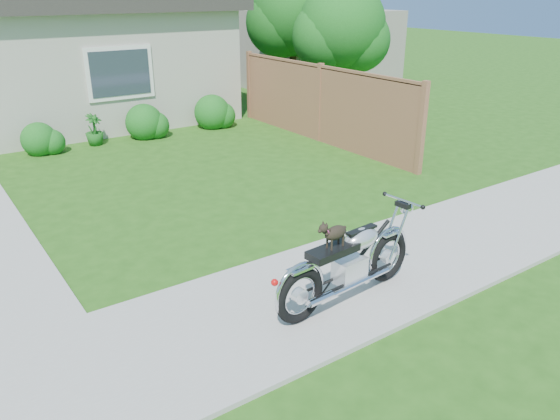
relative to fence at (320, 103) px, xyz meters
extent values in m
plane|color=#235114|center=(-6.30, -5.75, -0.94)|extent=(80.00, 80.00, 0.00)
cube|color=#9E9B93|center=(-6.30, -5.75, -0.92)|extent=(24.00, 2.20, 0.04)
cube|color=#2D3847|center=(-3.80, 3.22, 0.66)|extent=(1.70, 0.05, 1.30)
cube|color=#9F6447|center=(0.00, 0.00, -0.04)|extent=(0.08, 6.50, 1.80)
cube|color=#9F6447|center=(0.00, 3.25, 0.01)|extent=(0.12, 0.12, 1.90)
cube|color=#9F6447|center=(0.00, 0.00, 0.01)|extent=(0.12, 0.12, 1.90)
cube|color=#9F6447|center=(0.00, -3.25, 0.01)|extent=(0.12, 0.12, 1.90)
cube|color=#9F6447|center=(0.00, 0.00, 0.88)|extent=(0.08, 6.50, 0.08)
cylinder|color=#3D2B1C|center=(2.45, 2.11, 0.10)|extent=(0.28, 0.28, 2.08)
sphere|color=#185D1A|center=(2.45, 2.11, 1.63)|extent=(2.49, 2.49, 2.49)
sphere|color=#185D1A|center=(2.85, 1.81, 1.22)|extent=(1.83, 1.83, 1.83)
cylinder|color=#3D2B1C|center=(2.51, 4.49, 0.22)|extent=(0.28, 0.28, 2.31)
sphere|color=#185D1A|center=(2.51, 4.49, 1.93)|extent=(2.77, 2.77, 2.77)
sphere|color=#185D1A|center=(2.91, 4.19, 1.46)|extent=(2.03, 2.03, 2.03)
sphere|color=#185D1A|center=(-6.02, 2.75, -0.60)|extent=(0.80, 0.80, 0.80)
sphere|color=#185D1A|center=(-3.48, 2.75, -0.54)|extent=(0.94, 0.94, 0.94)
sphere|color=#185D1A|center=(-1.53, 2.75, -0.53)|extent=(0.97, 0.97, 0.97)
imported|color=#185A19|center=(-4.74, 2.80, -0.56)|extent=(0.59, 0.59, 0.76)
torus|color=black|center=(-3.77, -6.08, -0.56)|extent=(0.68, 0.16, 0.67)
torus|color=black|center=(-5.26, -6.20, -0.56)|extent=(0.68, 0.16, 0.67)
cube|color=silver|center=(-4.47, -6.14, -0.51)|extent=(0.42, 0.27, 0.30)
ellipsoid|color=silver|center=(-4.30, -6.13, -0.14)|extent=(0.53, 0.33, 0.26)
cube|color=black|center=(-4.76, -6.16, -0.16)|extent=(0.67, 0.31, 0.09)
cube|color=silver|center=(-3.77, -6.08, -0.22)|extent=(0.31, 0.16, 0.03)
cube|color=silver|center=(-5.26, -6.20, -0.22)|extent=(0.31, 0.16, 0.03)
cylinder|color=silver|center=(-3.55, -6.07, 0.16)|extent=(0.08, 0.60, 0.03)
sphere|color=silver|center=(-3.47, -6.06, 0.04)|extent=(0.18, 0.18, 0.17)
cylinder|color=silver|center=(-4.46, -6.27, -0.64)|extent=(1.10, 0.15, 0.06)
ellipsoid|color=black|center=(-4.73, -6.16, 0.05)|extent=(0.32, 0.17, 0.17)
sphere|color=black|center=(-4.93, -6.18, 0.17)|extent=(0.11, 0.11, 0.10)
cylinder|color=black|center=(-4.83, -6.13, -0.06)|extent=(0.03, 0.03, 0.13)
cylinder|color=black|center=(-4.82, -6.21, -0.06)|extent=(0.03, 0.03, 0.13)
cylinder|color=black|center=(-4.65, -6.12, -0.06)|extent=(0.03, 0.03, 0.13)
cylinder|color=black|center=(-4.64, -6.19, -0.06)|extent=(0.03, 0.03, 0.13)
torus|color=#D83989|center=(-4.88, -6.17, 0.12)|extent=(0.05, 0.09, 0.08)
camera|label=1|loc=(-8.47, -10.40, 2.63)|focal=35.00mm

